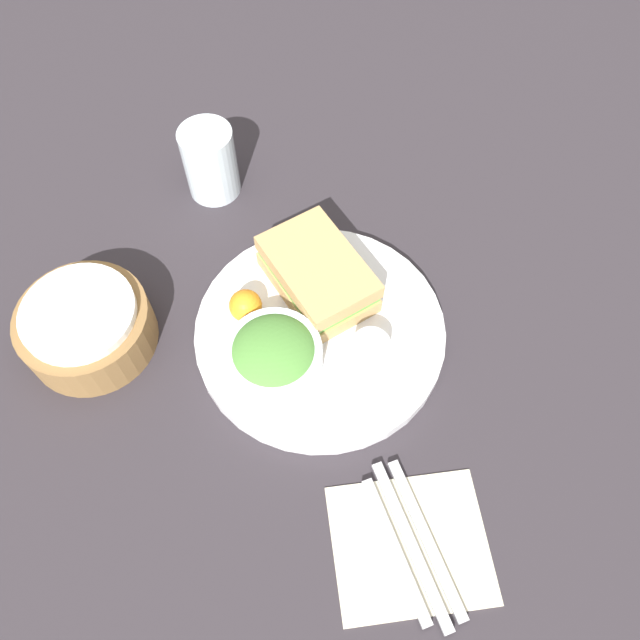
# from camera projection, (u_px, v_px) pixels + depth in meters

# --- Properties ---
(ground_plane) EXTENTS (4.00, 4.00, 0.00)m
(ground_plane) POSITION_uv_depth(u_px,v_px,m) (320.00, 336.00, 0.80)
(ground_plane) COLOR #2D282D
(plate) EXTENTS (0.32, 0.32, 0.02)m
(plate) POSITION_uv_depth(u_px,v_px,m) (320.00, 332.00, 0.79)
(plate) COLOR silver
(plate) RESTS_ON ground_plane
(sandwich) EXTENTS (0.18, 0.15, 0.06)m
(sandwich) POSITION_uv_depth(u_px,v_px,m) (318.00, 274.00, 0.79)
(sandwich) COLOR tan
(sandwich) RESTS_ON plate
(salad_bowl) EXTENTS (0.11, 0.11, 0.06)m
(salad_bowl) POSITION_uv_depth(u_px,v_px,m) (274.00, 355.00, 0.73)
(salad_bowl) COLOR silver
(salad_bowl) RESTS_ON plate
(dressing_cup) EXTENTS (0.05, 0.05, 0.04)m
(dressing_cup) POSITION_uv_depth(u_px,v_px,m) (370.00, 350.00, 0.75)
(dressing_cup) COLOR #B7B7BC
(dressing_cup) RESTS_ON plate
(orange_wedge) EXTENTS (0.04, 0.04, 0.04)m
(orange_wedge) POSITION_uv_depth(u_px,v_px,m) (246.00, 306.00, 0.77)
(orange_wedge) COLOR orange
(orange_wedge) RESTS_ON plate
(drink_glass) EXTENTS (0.08, 0.08, 0.11)m
(drink_glass) POSITION_uv_depth(u_px,v_px,m) (210.00, 162.00, 0.88)
(drink_glass) COLOR silver
(drink_glass) RESTS_ON ground_plane
(bread_basket) EXTENTS (0.16, 0.16, 0.07)m
(bread_basket) POSITION_uv_depth(u_px,v_px,m) (86.00, 326.00, 0.77)
(bread_basket) COLOR olive
(bread_basket) RESTS_ON ground_plane
(napkin) EXTENTS (0.14, 0.17, 0.00)m
(napkin) POSITION_uv_depth(u_px,v_px,m) (410.00, 544.00, 0.67)
(napkin) COLOR beige
(napkin) RESTS_ON ground_plane
(fork) EXTENTS (0.18, 0.05, 0.01)m
(fork) POSITION_uv_depth(u_px,v_px,m) (426.00, 537.00, 0.67)
(fork) COLOR #B2B2B7
(fork) RESTS_ON napkin
(knife) EXTENTS (0.18, 0.05, 0.01)m
(knife) POSITION_uv_depth(u_px,v_px,m) (411.00, 543.00, 0.67)
(knife) COLOR #B2B2B7
(knife) RESTS_ON napkin
(spoon) EXTENTS (0.16, 0.05, 0.01)m
(spoon) POSITION_uv_depth(u_px,v_px,m) (395.00, 550.00, 0.66)
(spoon) COLOR #B2B2B7
(spoon) RESTS_ON napkin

